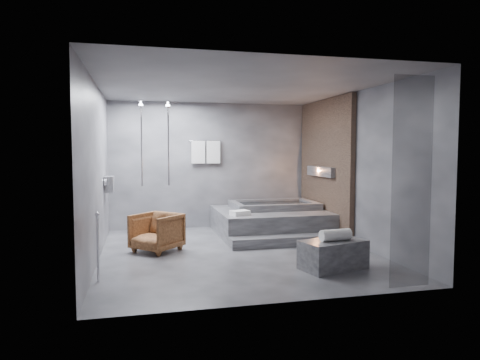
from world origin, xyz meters
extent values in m
plane|color=#323235|center=(0.00, 0.00, 0.00)|extent=(5.00, 5.00, 0.00)
cube|color=#545457|center=(0.00, 0.00, 2.80)|extent=(4.50, 5.00, 0.04)
cube|color=#3D3D43|center=(0.00, 2.50, 1.40)|extent=(4.50, 0.04, 2.80)
cube|color=#3D3D43|center=(0.00, -2.50, 1.40)|extent=(4.50, 0.04, 2.80)
cube|color=#3D3D43|center=(-2.25, 0.00, 1.40)|extent=(0.04, 5.00, 2.80)
cube|color=#3D3D43|center=(2.25, 0.00, 1.40)|extent=(0.04, 5.00, 2.80)
cube|color=#87664F|center=(2.19, 1.25, 1.40)|extent=(0.10, 2.40, 2.78)
cube|color=#FF9938|center=(2.11, 1.25, 1.30)|extent=(0.14, 1.20, 0.20)
cube|color=gray|center=(-2.16, 1.40, 1.10)|extent=(0.16, 0.42, 0.30)
imported|color=beige|center=(-2.15, 1.30, 1.05)|extent=(0.08, 0.08, 0.21)
imported|color=beige|center=(-2.15, 1.50, 1.03)|extent=(0.07, 0.07, 0.15)
cylinder|color=silver|center=(-1.00, 2.05, 1.90)|extent=(0.04, 0.04, 1.80)
cylinder|color=silver|center=(-1.55, 2.05, 1.90)|extent=(0.04, 0.04, 1.80)
cylinder|color=silver|center=(-0.15, 2.44, 1.95)|extent=(0.75, 0.02, 0.02)
cube|color=white|center=(-0.32, 2.42, 1.70)|extent=(0.30, 0.06, 0.50)
cube|color=white|center=(0.02, 2.42, 1.70)|extent=(0.30, 0.06, 0.50)
cylinder|color=silver|center=(-2.15, -1.20, 0.45)|extent=(0.04, 0.04, 0.90)
cube|color=black|center=(1.65, -2.45, 1.35)|extent=(0.55, 0.01, 2.60)
cube|color=#38383B|center=(1.05, 1.45, 0.25)|extent=(2.20, 2.00, 0.50)
cube|color=#38383B|center=(1.05, 0.27, 0.09)|extent=(2.20, 0.36, 0.18)
cube|color=#343437|center=(1.15, -1.34, 0.21)|extent=(1.04, 0.74, 0.42)
imported|color=#462511|center=(-1.32, 0.38, 0.33)|extent=(1.01, 1.01, 0.66)
cylinder|color=white|center=(1.18, -1.37, 0.51)|extent=(0.48, 0.22, 0.17)
cube|color=white|center=(0.27, 0.85, 0.55)|extent=(0.40, 0.34, 0.09)
camera|label=1|loc=(-1.60, -7.04, 1.74)|focal=32.00mm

